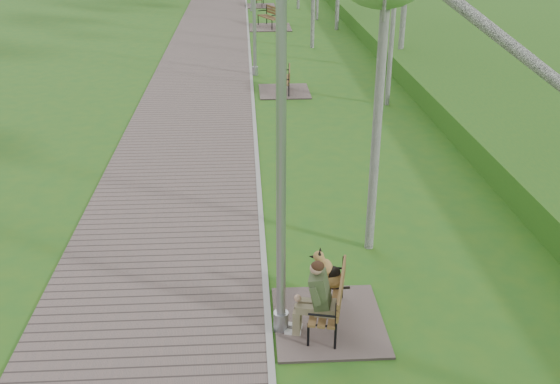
{
  "coord_description": "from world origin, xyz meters",
  "views": [
    {
      "loc": [
        -0.27,
        -9.28,
        5.59
      ],
      "look_at": [
        0.32,
        0.68,
        0.97
      ],
      "focal_mm": 40.0,
      "sensor_mm": 36.0,
      "label": 1
    }
  ],
  "objects": [
    {
      "name": "walkway",
      "position": [
        -1.75,
        21.5,
        0.02
      ],
      "size": [
        3.5,
        67.0,
        0.04
      ],
      "primitive_type": "cube",
      "color": "#695955",
      "rests_on": "ground"
    },
    {
      "name": "embankment",
      "position": [
        12.0,
        20.0,
        0.0
      ],
      "size": [
        14.0,
        70.0,
        1.6
      ],
      "primitive_type": "cube",
      "color": "#40701C",
      "rests_on": "ground"
    },
    {
      "name": "kerb",
      "position": [
        0.0,
        21.5,
        0.03
      ],
      "size": [
        0.1,
        67.0,
        0.05
      ],
      "primitive_type": "cube",
      "color": "#999993",
      "rests_on": "ground"
    },
    {
      "name": "lamp_post_second",
      "position": [
        0.15,
        12.85,
        2.52
      ],
      "size": [
        0.21,
        0.21,
        5.4
      ],
      "color": "#95989D",
      "rests_on": "ground"
    },
    {
      "name": "bench_far",
      "position": [
        0.78,
        29.51,
        0.2
      ],
      "size": [
        1.8,
        2.0,
        1.11
      ],
      "color": "#695955",
      "rests_on": "ground"
    },
    {
      "name": "bench_second",
      "position": [
        1.01,
        10.58,
        0.18
      ],
      "size": [
        1.63,
        1.81,
        1.0
      ],
      "color": "#695955",
      "rests_on": "ground"
    },
    {
      "name": "bench_main",
      "position": [
        0.8,
        -1.86,
        0.38
      ],
      "size": [
        1.59,
        1.77,
        1.39
      ],
      "color": "#695955",
      "rests_on": "ground"
    },
    {
      "name": "bench_third",
      "position": [
        1.07,
        22.28,
        0.24
      ],
      "size": [
        2.05,
        2.28,
        1.26
      ],
      "color": "#695955",
      "rests_on": "ground"
    },
    {
      "name": "ground",
      "position": [
        0.0,
        0.0,
        0.0
      ],
      "size": [
        120.0,
        120.0,
        0.0
      ],
      "primitive_type": "plane",
      "color": "#29641F",
      "rests_on": "ground"
    },
    {
      "name": "lamp_post_near",
      "position": [
        0.18,
        -1.98,
        2.6
      ],
      "size": [
        0.22,
        0.22,
        5.56
      ],
      "color": "#95989D",
      "rests_on": "ground"
    }
  ]
}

